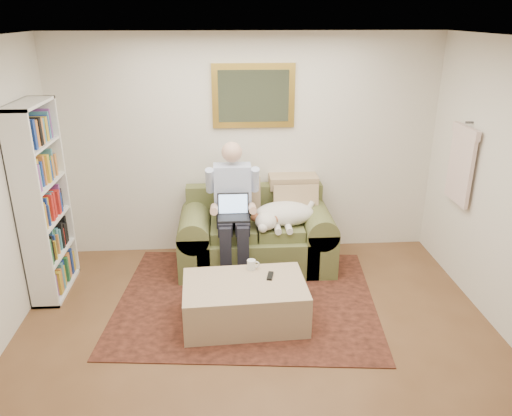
{
  "coord_description": "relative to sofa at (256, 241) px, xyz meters",
  "views": [
    {
      "loc": [
        -0.27,
        -3.23,
        2.78
      ],
      "look_at": [
        0.04,
        1.42,
        0.95
      ],
      "focal_mm": 35.0,
      "sensor_mm": 36.0,
      "label": 1
    }
  ],
  "objects": [
    {
      "name": "room_shell",
      "position": [
        -0.08,
        -1.67,
        1.0
      ],
      "size": [
        4.51,
        5.0,
        2.61
      ],
      "color": "brown",
      "rests_on": "ground"
    },
    {
      "name": "rug",
      "position": [
        -0.15,
        -0.78,
        -0.3
      ],
      "size": [
        2.81,
        2.34,
        0.01
      ],
      "primitive_type": "cube",
      "rotation": [
        0.0,
        0.0,
        -0.1
      ],
      "color": "black",
      "rests_on": "room_shell"
    },
    {
      "name": "sofa",
      "position": [
        0.0,
        0.0,
        0.0
      ],
      "size": [
        1.76,
        0.89,
        1.05
      ],
      "color": "#586535",
      "rests_on": "room_shell"
    },
    {
      "name": "seated_man",
      "position": [
        -0.26,
        -0.16,
        0.44
      ],
      "size": [
        0.58,
        0.83,
        1.48
      ],
      "primitive_type": null,
      "color": "#8C9CD8",
      "rests_on": "sofa"
    },
    {
      "name": "laptop",
      "position": [
        -0.26,
        -0.23,
        0.47
      ],
      "size": [
        0.34,
        0.27,
        0.25
      ],
      "color": "black",
      "rests_on": "seated_man"
    },
    {
      "name": "sleeping_dog",
      "position": [
        0.32,
        -0.09,
        0.37
      ],
      "size": [
        0.72,
        0.45,
        0.27
      ],
      "primitive_type": null,
      "color": "white",
      "rests_on": "sofa"
    },
    {
      "name": "ottoman",
      "position": [
        -0.19,
        -1.17,
        -0.09
      ],
      "size": [
        1.18,
        0.78,
        0.42
      ],
      "primitive_type": "cube",
      "rotation": [
        0.0,
        0.0,
        0.05
      ],
      "color": "tan",
      "rests_on": "room_shell"
    },
    {
      "name": "coffee_mug",
      "position": [
        -0.11,
        -0.9,
        0.16
      ],
      "size": [
        0.08,
        0.08,
        0.1
      ],
      "primitive_type": "cylinder",
      "color": "white",
      "rests_on": "ottoman"
    },
    {
      "name": "tv_remote",
      "position": [
        0.06,
        -1.06,
        0.12
      ],
      "size": [
        0.08,
        0.16,
        0.02
      ],
      "primitive_type": "cube",
      "rotation": [
        0.0,
        0.0,
        -0.22
      ],
      "color": "black",
      "rests_on": "ottoman"
    },
    {
      "name": "bookshelf",
      "position": [
        -2.18,
        -0.42,
        0.7
      ],
      "size": [
        0.28,
        0.8,
        2.0
      ],
      "primitive_type": null,
      "color": "white",
      "rests_on": "room_shell"
    },
    {
      "name": "wall_mirror",
      "position": [
        0.0,
        0.45,
        1.6
      ],
      "size": [
        0.94,
        0.04,
        0.72
      ],
      "color": "gold",
      "rests_on": "room_shell"
    },
    {
      "name": "hanging_shirt",
      "position": [
        2.11,
        -0.42,
        1.05
      ],
      "size": [
        0.06,
        0.52,
        0.9
      ],
      "primitive_type": null,
      "color": "beige",
      "rests_on": "room_shell"
    }
  ]
}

